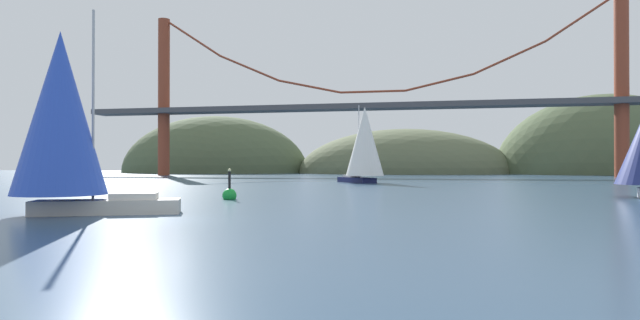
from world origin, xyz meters
TOP-DOWN VIEW (x-y plane):
  - ground_plane at (0.00, 0.00)m, footprint 360.00×360.00m
  - headland_left at (-55.00, 135.00)m, footprint 60.63×44.00m
  - headland_center at (5.00, 135.00)m, footprint 63.51×44.00m
  - headland_right at (60.00, 135.00)m, footprint 58.78×44.00m
  - suspension_bridge at (0.00, 95.00)m, footprint 138.51×6.00m
  - sailboat_white_mainsail at (3.33, 52.34)m, footprint 8.70×9.98m
  - sailboat_blue_spinnaker at (-6.72, 1.43)m, footprint 9.29×6.48m
  - channel_buoy at (-2.56, 14.95)m, footprint 1.10×1.10m

SIDE VIEW (x-z plane):
  - ground_plane at x=0.00m, z-range 0.00..0.00m
  - headland_left at x=-55.00m, z-range -18.11..18.11m
  - headland_center at x=5.00m, z-range -13.19..13.19m
  - headland_right at x=60.00m, z-range -22.07..22.07m
  - channel_buoy at x=-2.56m, z-range -0.95..1.69m
  - sailboat_blue_spinnaker at x=-6.72m, z-range -0.37..10.76m
  - sailboat_white_mainsail at x=3.33m, z-range 0.04..11.49m
  - suspension_bridge at x=0.00m, z-range -2.12..36.44m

